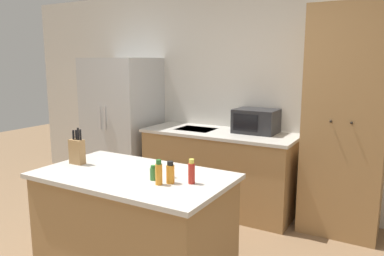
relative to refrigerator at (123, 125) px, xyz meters
name	(u,v)px	position (x,y,z in m)	size (l,w,h in m)	color
wall_back	(253,98)	(1.68, 0.39, 0.42)	(7.20, 0.06, 2.60)	beige
refrigerator	(123,125)	(0.00, 0.00, 0.00)	(0.86, 0.75, 1.77)	#B7BABC
back_counter	(219,170)	(1.42, 0.03, -0.42)	(1.79, 0.71, 0.93)	#9E7547
pantry_cabinet	(345,123)	(2.76, 0.10, 0.24)	(0.75, 0.55, 2.26)	#9E7547
kitchen_island	(134,228)	(1.51, -1.66, -0.44)	(1.49, 0.86, 0.88)	#9E7547
microwave	(256,121)	(1.81, 0.16, 0.18)	(0.47, 0.36, 0.27)	#232326
knife_block	(77,151)	(0.93, -1.67, 0.11)	(0.13, 0.07, 0.31)	#9E7547
spice_bottle_tall_dark	(170,173)	(1.88, -1.70, 0.07)	(0.06, 0.06, 0.16)	orange
spice_bottle_short_red	(170,171)	(1.80, -1.59, 0.05)	(0.04, 0.04, 0.10)	beige
spice_bottle_amber_oil	(159,173)	(1.83, -1.77, 0.08)	(0.05, 0.05, 0.18)	orange
spice_bottle_green_herb	(153,173)	(1.73, -1.70, 0.05)	(0.05, 0.05, 0.11)	#337033
spice_bottle_pale_salt	(192,172)	(2.01, -1.63, 0.08)	(0.05, 0.05, 0.18)	#B2281E
fire_extinguisher	(93,166)	(-0.66, 0.07, -0.68)	(0.11, 0.11, 0.46)	red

